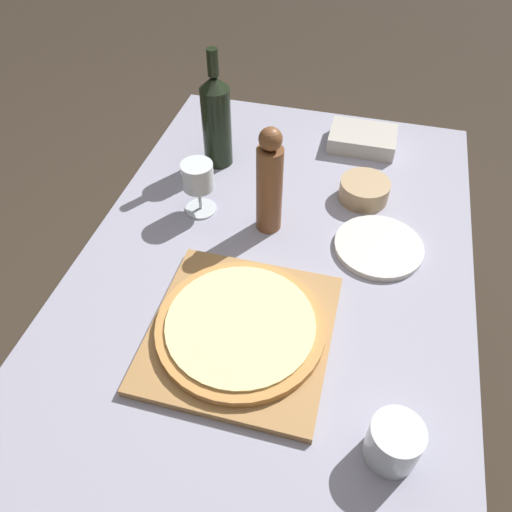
% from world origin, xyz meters
% --- Properties ---
extents(ground_plane, '(12.00, 12.00, 0.00)m').
position_xyz_m(ground_plane, '(0.00, 0.00, 0.00)').
color(ground_plane, '#382D23').
extents(dining_table, '(0.87, 1.36, 0.74)m').
position_xyz_m(dining_table, '(0.00, 0.00, 0.64)').
color(dining_table, '#9393A8').
rests_on(dining_table, ground_plane).
extents(cutting_board, '(0.35, 0.37, 0.02)m').
position_xyz_m(cutting_board, '(-0.02, -0.19, 0.74)').
color(cutting_board, '#A87A47').
rests_on(cutting_board, dining_table).
extents(pizza, '(0.33, 0.33, 0.02)m').
position_xyz_m(pizza, '(-0.02, -0.19, 0.77)').
color(pizza, '#C68947').
rests_on(pizza, cutting_board).
extents(wine_bottle, '(0.08, 0.08, 0.32)m').
position_xyz_m(wine_bottle, '(-0.23, 0.35, 0.87)').
color(wine_bottle, black).
rests_on(wine_bottle, dining_table).
extents(pepper_mill, '(0.06, 0.06, 0.27)m').
position_xyz_m(pepper_mill, '(-0.04, 0.13, 0.86)').
color(pepper_mill, brown).
rests_on(pepper_mill, dining_table).
extents(wine_glass, '(0.08, 0.08, 0.14)m').
position_xyz_m(wine_glass, '(-0.22, 0.14, 0.83)').
color(wine_glass, silver).
rests_on(wine_glass, dining_table).
extents(small_bowl, '(0.13, 0.13, 0.05)m').
position_xyz_m(small_bowl, '(0.17, 0.29, 0.76)').
color(small_bowl, tan).
rests_on(small_bowl, dining_table).
extents(drinking_tumbler, '(0.09, 0.09, 0.09)m').
position_xyz_m(drinking_tumbler, '(0.28, -0.36, 0.78)').
color(drinking_tumbler, silver).
rests_on(drinking_tumbler, dining_table).
extents(dinner_plate, '(0.20, 0.20, 0.01)m').
position_xyz_m(dinner_plate, '(0.22, 0.12, 0.74)').
color(dinner_plate, silver).
rests_on(dinner_plate, dining_table).
extents(food_container, '(0.19, 0.13, 0.05)m').
position_xyz_m(food_container, '(0.14, 0.52, 0.76)').
color(food_container, '#BCB7AD').
rests_on(food_container, dining_table).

